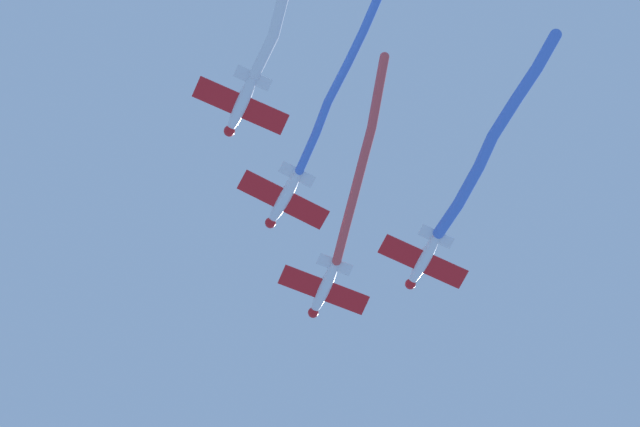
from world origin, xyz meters
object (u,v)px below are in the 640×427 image
object	(u,v)px
airplane_lead	(324,289)
airplane_slot	(241,105)
airplane_right_wing	(423,260)
airplane_left_wing	(284,199)

from	to	relation	value
airplane_lead	airplane_slot	size ratio (longest dim) A/B	1.00
airplane_lead	airplane_slot	bearing A→B (deg)	135.17
airplane_lead	airplane_right_wing	xyz separation A→B (m)	(6.64, -4.12, 0.30)
airplane_left_wing	airplane_lead	bearing A→B (deg)	-50.47
airplane_left_wing	airplane_right_wing	bearing A→B (deg)	-92.40
airplane_lead	airplane_left_wing	world-z (taller)	same
airplane_left_wing	airplane_slot	distance (m)	7.82
airplane_lead	airplane_right_wing	world-z (taller)	airplane_right_wing
airplane_right_wing	airplane_lead	bearing A→B (deg)	48.06
airplane_lead	airplane_left_wing	bearing A→B (deg)	135.12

